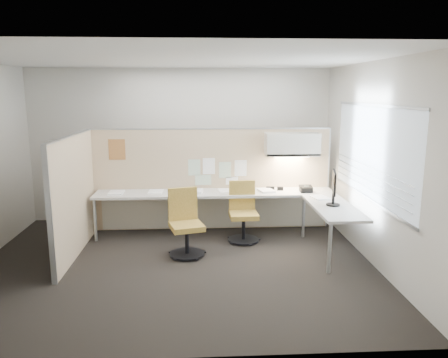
{
  "coord_description": "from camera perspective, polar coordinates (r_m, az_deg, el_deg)",
  "views": [
    {
      "loc": [
        0.34,
        -5.84,
        2.39
      ],
      "look_at": [
        0.72,
        0.8,
        1.05
      ],
      "focal_mm": 35.0,
      "sensor_mm": 36.0,
      "label": 1
    }
  ],
  "objects": [
    {
      "name": "coat_hook",
      "position": [
        6.04,
        -21.76,
        1.44
      ],
      "size": [
        0.18,
        0.42,
        1.27
      ],
      "color": "silver",
      "rests_on": "partition_left"
    },
    {
      "name": "paper_stack_1",
      "position": [
        7.37,
        -8.91,
        -1.65
      ],
      "size": [
        0.24,
        0.31,
        0.02
      ],
      "primitive_type": "cube",
      "rotation": [
        0.0,
        0.0,
        -0.03
      ],
      "color": "white",
      "rests_on": "desk"
    },
    {
      "name": "paper_stack_2",
      "position": [
        7.27,
        -3.74,
        -1.62
      ],
      "size": [
        0.26,
        0.32,
        0.04
      ],
      "primitive_type": "cube",
      "rotation": [
        0.0,
        0.0,
        -0.1
      ],
      "color": "white",
      "rests_on": "desk"
    },
    {
      "name": "ceiling",
      "position": [
        5.86,
        -6.82,
        15.41
      ],
      "size": [
        5.5,
        4.5,
        0.01
      ],
      "primitive_type": "cube",
      "color": "white",
      "rests_on": "wall_back"
    },
    {
      "name": "task_light_strip",
      "position": [
        7.48,
        8.82,
        2.91
      ],
      "size": [
        0.6,
        0.06,
        0.02
      ],
      "primitive_type": "cube",
      "color": "#FFEABF",
      "rests_on": "overhead_bin"
    },
    {
      "name": "wall_front",
      "position": [
        3.74,
        -8.36,
        -4.05
      ],
      "size": [
        5.5,
        0.02,
        2.8
      ],
      "primitive_type": "cube",
      "color": "beige",
      "rests_on": "ground"
    },
    {
      "name": "partition_left",
      "position": [
        6.77,
        -18.95,
        -2.13
      ],
      "size": [
        0.06,
        2.2,
        1.75
      ],
      "primitive_type": "cube",
      "color": "tan",
      "rests_on": "floor"
    },
    {
      "name": "monitor",
      "position": [
        6.58,
        14.16,
        -0.91
      ],
      "size": [
        0.2,
        0.48,
        0.51
      ],
      "rotation": [
        0.0,
        0.0,
        1.32
      ],
      "color": "black",
      "rests_on": "desk"
    },
    {
      "name": "overhead_bin",
      "position": [
        7.45,
        8.87,
        4.5
      ],
      "size": [
        0.9,
        0.36,
        0.38
      ],
      "primitive_type": "cube",
      "color": "beige",
      "rests_on": "partition_back"
    },
    {
      "name": "paper_stack_4",
      "position": [
        7.38,
        5.53,
        -1.5
      ],
      "size": [
        0.3,
        0.35,
        0.03
      ],
      "primitive_type": "cube",
      "rotation": [
        0.0,
        0.0,
        0.25
      ],
      "color": "white",
      "rests_on": "desk"
    },
    {
      "name": "window_pane",
      "position": [
        6.37,
        18.81,
        3.23
      ],
      "size": [
        0.01,
        2.8,
        1.3
      ],
      "primitive_type": "cube",
      "color": "#93A1AA",
      "rests_on": "wall_right"
    },
    {
      "name": "desk",
      "position": [
        7.22,
        1.53,
        -2.93
      ],
      "size": [
        4.0,
        2.07,
        0.73
      ],
      "color": "beige",
      "rests_on": "floor"
    },
    {
      "name": "wall_back",
      "position": [
        8.16,
        -5.65,
        4.4
      ],
      "size": [
        5.5,
        0.02,
        2.8
      ],
      "primitive_type": "cube",
      "color": "beige",
      "rests_on": "ground"
    },
    {
      "name": "tape_dispenser",
      "position": [
        7.49,
        7.35,
        -1.24
      ],
      "size": [
        0.11,
        0.07,
        0.06
      ],
      "primitive_type": "cube",
      "rotation": [
        0.0,
        0.0,
        -0.11
      ],
      "color": "black",
      "rests_on": "desk"
    },
    {
      "name": "stapler",
      "position": [
        7.54,
        6.06,
        -1.17
      ],
      "size": [
        0.14,
        0.04,
        0.05
      ],
      "primitive_type": "cube",
      "rotation": [
        0.0,
        0.0,
        -0.03
      ],
      "color": "black",
      "rests_on": "desk"
    },
    {
      "name": "paper_stack_0",
      "position": [
        7.42,
        -13.9,
        -1.74
      ],
      "size": [
        0.23,
        0.3,
        0.03
      ],
      "primitive_type": "cube",
      "rotation": [
        0.0,
        0.0,
        -0.01
      ],
      "color": "white",
      "rests_on": "desk"
    },
    {
      "name": "floor",
      "position": [
        6.32,
        -6.21,
        -10.91
      ],
      "size": [
        5.5,
        4.5,
        0.01
      ],
      "primitive_type": "cube",
      "color": "black",
      "rests_on": "ground"
    },
    {
      "name": "pinned_papers",
      "position": [
        7.53,
        -1.01,
        1.05
      ],
      "size": [
        1.01,
        0.0,
        0.47
      ],
      "color": "#8CBF8C",
      "rests_on": "partition_back"
    },
    {
      "name": "paper_stack_5",
      "position": [
        7.06,
        12.41,
        -2.37
      ],
      "size": [
        0.29,
        0.35,
        0.02
      ],
      "primitive_type": "cube",
      "rotation": [
        0.0,
        0.0,
        0.24
      ],
      "color": "white",
      "rests_on": "desk"
    },
    {
      "name": "partition_back",
      "position": [
        7.6,
        -1.62,
        -0.09
      ],
      "size": [
        4.1,
        0.06,
        1.75
      ],
      "primitive_type": "cube",
      "color": "tan",
      "rests_on": "floor"
    },
    {
      "name": "chair_left",
      "position": [
        6.48,
        -5.06,
        -6.0
      ],
      "size": [
        0.56,
        0.57,
        0.97
      ],
      "rotation": [
        0.0,
        0.0,
        0.27
      ],
      "color": "black",
      "rests_on": "floor"
    },
    {
      "name": "phone",
      "position": [
        7.42,
        10.61,
        -1.28
      ],
      "size": [
        0.21,
        0.2,
        0.12
      ],
      "rotation": [
        0.0,
        0.0,
        -0.03
      ],
      "color": "black",
      "rests_on": "desk"
    },
    {
      "name": "poster",
      "position": [
        7.6,
        -13.81,
        3.76
      ],
      "size": [
        0.28,
        0.0,
        0.35
      ],
      "primitive_type": "cube",
      "color": "orange",
      "rests_on": "partition_back"
    },
    {
      "name": "chair_right",
      "position": [
        7.07,
        2.5,
        -4.57
      ],
      "size": [
        0.5,
        0.5,
        0.95
      ],
      "rotation": [
        0.0,
        0.0,
        0.04
      ],
      "color": "black",
      "rests_on": "floor"
    },
    {
      "name": "wall_right",
      "position": [
        6.4,
        18.93,
        1.9
      ],
      "size": [
        0.02,
        4.5,
        2.8
      ],
      "primitive_type": "cube",
      "color": "beige",
      "rests_on": "ground"
    },
    {
      "name": "paper_stack_3",
      "position": [
        7.36,
        0.22,
        -1.55
      ],
      "size": [
        0.26,
        0.32,
        0.01
      ],
      "primitive_type": "cube",
      "rotation": [
        0.0,
        0.0,
        0.09
      ],
      "color": "white",
      "rests_on": "desk"
    }
  ]
}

